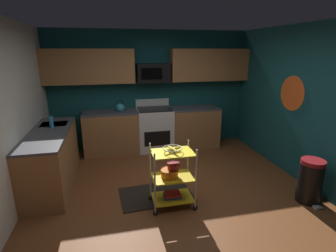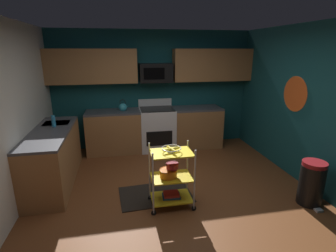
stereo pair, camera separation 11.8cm
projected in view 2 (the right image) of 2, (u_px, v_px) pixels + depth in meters
floor at (176, 199)px, 3.99m from camera, size 4.40×4.80×0.04m
wall_back at (153, 90)px, 5.90m from camera, size 4.52×0.06×2.60m
wall_left at (1, 124)px, 3.21m from camera, size 0.06×4.80×2.60m
wall_right at (317, 109)px, 4.01m from camera, size 0.06×4.80×2.60m
wall_flower_decal at (295, 94)px, 4.45m from camera, size 0.00×0.60×0.60m
counter_run at (123, 138)px, 5.25m from camera, size 3.70×2.47×0.92m
oven_range at (157, 128)px, 5.83m from camera, size 0.76×0.65×1.10m
upper_cabinets at (154, 66)px, 5.56m from camera, size 4.40×0.33×0.70m
microwave at (156, 73)px, 5.58m from camera, size 0.70×0.39×0.40m
rolling_cart at (171, 177)px, 3.67m from camera, size 0.64×0.41×0.91m
fruit_bowl at (171, 149)px, 3.55m from camera, size 0.27×0.27×0.07m
mixing_bowl_large at (168, 173)px, 3.64m from camera, size 0.25×0.25×0.11m
mixing_bowl_small at (172, 166)px, 3.64m from camera, size 0.18×0.18×0.08m
book_stack at (171, 195)px, 3.75m from camera, size 0.27×0.19×0.07m
kettle at (123, 107)px, 5.55m from camera, size 0.21×0.18×0.26m
dish_soap_bottle at (54, 121)px, 4.39m from camera, size 0.06×0.06×0.20m
trash_can at (312, 183)px, 3.75m from camera, size 0.34×0.42×0.66m
floor_rug at (156, 194)px, 4.06m from camera, size 1.14×0.77×0.01m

